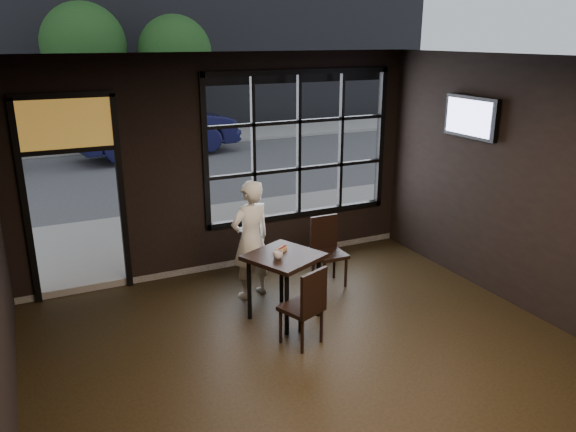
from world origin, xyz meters
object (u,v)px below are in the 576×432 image
navy_car (156,126)px  cafe_table (284,286)px  chair_near (301,305)px  man (251,240)px

navy_car → cafe_table: bearing=166.2°
chair_near → man: (-0.05, 1.40, 0.34)m
cafe_table → man: man is taller
chair_near → navy_car: size_ratio=0.20×
cafe_table → navy_car: navy_car is taller
man → navy_car: size_ratio=0.34×
cafe_table → navy_car: 10.73m
man → cafe_table: bearing=86.5°
man → navy_car: (0.99, 9.93, 0.07)m
cafe_table → man: size_ratio=0.52×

